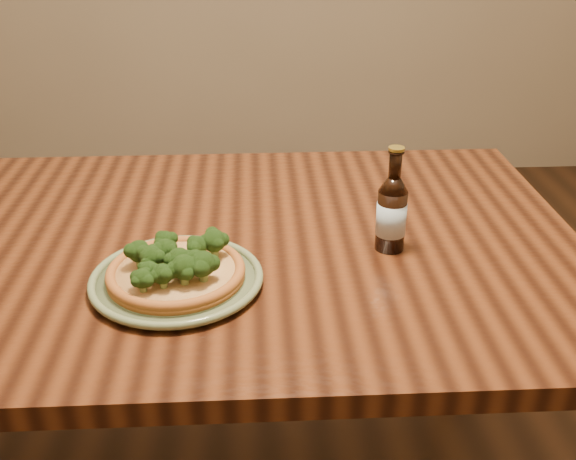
{
  "coord_description": "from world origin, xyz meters",
  "views": [
    {
      "loc": [
        0.19,
        -1.03,
        1.35
      ],
      "look_at": [
        0.24,
        -0.01,
        0.82
      ],
      "focal_mm": 42.0,
      "sensor_mm": 36.0,
      "label": 1
    }
  ],
  "objects_px": {
    "plate": "(177,279)",
    "beer_bottle": "(392,212)",
    "pizza": "(176,269)",
    "table": "(162,282)"
  },
  "relations": [
    {
      "from": "table",
      "to": "plate",
      "type": "bearing_deg",
      "value": -72.08
    },
    {
      "from": "table",
      "to": "pizza",
      "type": "bearing_deg",
      "value": -72.09
    },
    {
      "from": "pizza",
      "to": "table",
      "type": "bearing_deg",
      "value": 107.91
    },
    {
      "from": "pizza",
      "to": "beer_bottle",
      "type": "height_order",
      "value": "beer_bottle"
    },
    {
      "from": "plate",
      "to": "table",
      "type": "bearing_deg",
      "value": 107.92
    },
    {
      "from": "table",
      "to": "beer_bottle",
      "type": "height_order",
      "value": "beer_bottle"
    },
    {
      "from": "plate",
      "to": "beer_bottle",
      "type": "distance_m",
      "value": 0.4
    },
    {
      "from": "table",
      "to": "pizza",
      "type": "distance_m",
      "value": 0.21
    },
    {
      "from": "table",
      "to": "plate",
      "type": "distance_m",
      "value": 0.2
    },
    {
      "from": "pizza",
      "to": "beer_bottle",
      "type": "distance_m",
      "value": 0.39
    }
  ]
}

